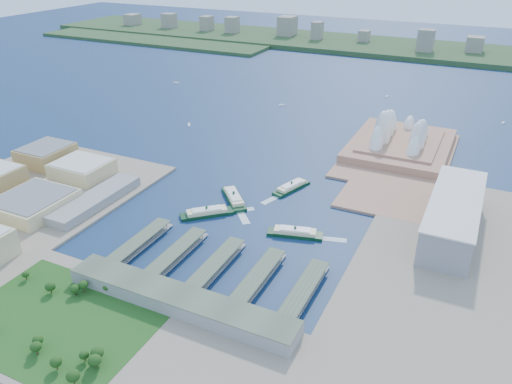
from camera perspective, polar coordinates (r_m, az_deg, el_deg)
The scene contains 21 objects.
ground at distance 514.34m, azimuth -1.72°, elevation -3.99°, with size 3000.00×3000.00×0.00m, color #102A4E.
south_land at distance 379.65m, azimuth -17.24°, elevation -18.52°, with size 720.00×180.00×3.00m, color gray.
east_land at distance 431.64m, azimuth 25.27°, elevation -13.73°, with size 240.00×500.00×3.00m, color gray.
peninsula at distance 708.14m, azimuth 15.98°, elevation 4.12°, with size 135.00×220.00×3.00m, color #A7765B.
far_shore at distance 1409.18m, azimuth 17.59°, elevation 15.28°, with size 2200.00×260.00×12.00m, color #2D4926.
opera_house at distance 716.36m, azimuth 16.41°, elevation 6.95°, with size 134.00×180.00×58.00m, color white, non-canonical shape.
toaster_building at distance 529.90m, azimuth 21.61°, elevation -2.52°, with size 45.00×155.00×35.00m, color gray.
west_buildings at distance 609.55m, azimuth -26.39°, elevation -0.03°, with size 200.00×280.00×27.00m, color #A78A53, non-canonical shape.
ferry_wharves at distance 451.33m, azimuth -4.55°, elevation -8.30°, with size 184.00×90.00×9.30m, color #485540, non-canonical shape.
terminal_building at distance 408.53m, azimuth -8.73°, elevation -12.17°, with size 200.00×28.00×12.00m, color gray.
park at distance 418.38m, azimuth -21.87°, elevation -12.71°, with size 150.00×110.00×16.00m, color #194714, non-canonical shape.
far_skyline at distance 1383.89m, azimuth 17.64°, elevation 16.50°, with size 1900.00×140.00×55.00m, color gray, non-canonical shape.
ferry_a at distance 562.30m, azimuth -2.56°, elevation -0.46°, with size 15.02×59.00×11.16m, color #0D3419, non-canonical shape.
ferry_b at distance 588.40m, azimuth 4.09°, elevation 0.76°, with size 13.74×53.99×10.21m, color #0D3419, non-canonical shape.
ferry_c at distance 534.64m, azimuth -5.66°, elevation -2.16°, with size 14.44×56.72×10.73m, color #0D3419, non-canonical shape.
ferry_d at distance 498.68m, azimuth 4.49°, elevation -4.45°, with size 14.07×55.29×10.46m, color #0D3419, non-canonical shape.
boat_a at distance 802.84m, azimuth -7.67°, elevation 7.64°, with size 3.56×14.23×2.74m, color white, non-canonical shape.
boat_b at distance 895.65m, azimuth 2.94°, elevation 9.91°, with size 3.49×9.98×2.69m, color white, non-canonical shape.
boat_c at distance 897.42m, azimuth 26.40°, elevation 7.12°, with size 3.09×10.59×2.38m, color white, non-canonical shape.
boat_d at distance 1054.23m, azimuth -9.08°, elevation 12.24°, with size 3.05×13.94×2.35m, color white, non-canonical shape.
boat_e at distance 975.70m, azimuth 14.73°, elevation 10.51°, with size 3.52×11.08×2.72m, color white, non-canonical shape.
Camera 1 is at (205.33, -389.80, 265.41)m, focal length 35.00 mm.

